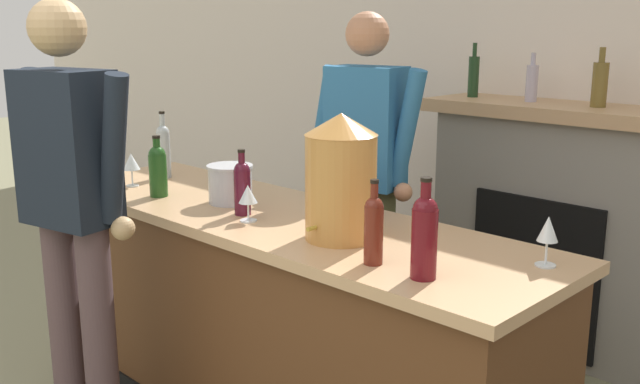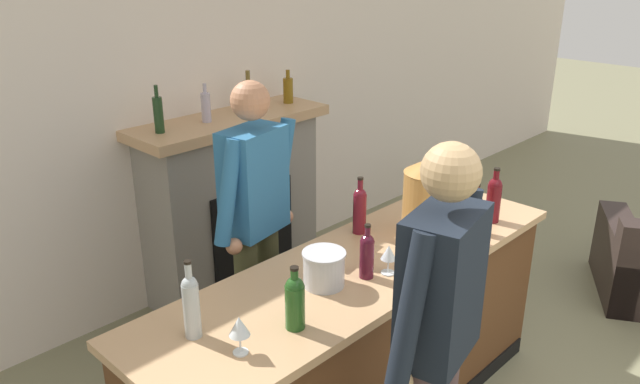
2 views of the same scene
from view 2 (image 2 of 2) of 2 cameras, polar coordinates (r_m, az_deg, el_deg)
name	(u,v)px [view 2 (image 2 of 2)]	position (r m, az deg, el deg)	size (l,w,h in m)	color
wall_back_panel	(177,111)	(4.46, -12.97, 7.20)	(12.00, 0.07, 2.75)	silver
bar_counter	(359,346)	(3.38, 3.62, -13.84)	(2.52, 0.73, 0.98)	#56321A
fireplace_stone	(233,204)	(4.61, -7.94, -1.07)	(1.46, 0.52, 1.65)	gray
potted_plant_corner	(454,184)	(6.05, 12.18, 0.68)	(0.45, 0.42, 0.71)	#9B583D
person_customer	(435,347)	(2.48, 10.50, -13.76)	(0.65, 0.36, 1.84)	#4D393B
person_bartender	(256,224)	(3.49, -5.87, -2.92)	(0.65, 0.36, 1.81)	#484B2C
copper_dispenser	(428,200)	(3.30, 9.81, -0.70)	(0.27, 0.30, 0.46)	#BE813D
ice_bucket_steel	(324,269)	(2.89, 0.36, -7.02)	(0.20, 0.20, 0.17)	silver
wine_bottle_chardonnay_pale	(295,300)	(2.57, -2.31, -9.86)	(0.08, 0.08, 0.28)	#1F4C1A
wine_bottle_rose_blush	(360,208)	(3.38, 3.65, -1.51)	(0.07, 0.07, 0.32)	maroon
wine_bottle_cabernet_heavy	(494,198)	(3.65, 15.61, -0.50)	(0.08, 0.08, 0.32)	#580F16
wine_bottle_riesling_slim	(475,211)	(3.49, 14.02, -1.69)	(0.06, 0.06, 0.28)	#5E2014
wine_bottle_port_short	(191,304)	(2.56, -11.70, -9.97)	(0.07, 0.07, 0.34)	#A7AFB1
wine_bottle_burgundy_dark	(367,254)	(2.95, 4.31, -5.65)	(0.07, 0.07, 0.27)	#4A1223
wine_glass_front_left	(239,327)	(2.45, -7.39, -12.15)	(0.08, 0.08, 0.16)	silver
wine_glass_by_dispenser	(389,254)	(3.00, 6.30, -5.63)	(0.08, 0.08, 0.15)	silver
wine_glass_back_row	(458,177)	(4.01, 12.50, 1.39)	(0.07, 0.07, 0.17)	silver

